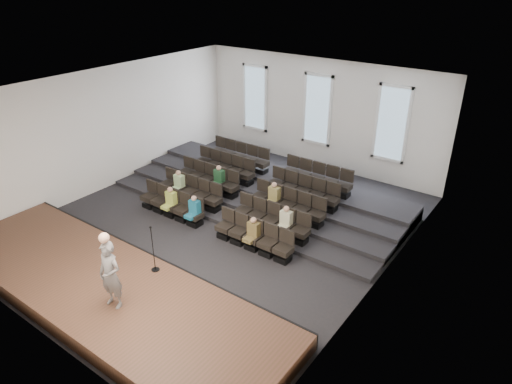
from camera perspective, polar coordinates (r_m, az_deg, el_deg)
ground at (r=16.91m, az=-4.44°, el=-4.02°), size 14.00×14.00×0.00m
ceiling at (r=15.02m, az=-5.12°, el=12.70°), size 12.00×14.00×0.02m
wall_back at (r=21.29m, az=7.74°, el=9.68°), size 12.00×0.04×5.00m
wall_front at (r=12.03m, az=-27.10°, el=-7.04°), size 12.00×0.04×5.00m
wall_left at (r=20.04m, az=-18.11°, el=7.54°), size 0.04×14.00×5.00m
wall_right at (r=13.04m, az=15.86°, el=-2.30°), size 0.04×14.00×5.00m
stage at (r=13.99m, az=-18.31°, el=-11.53°), size 11.80×3.60×0.50m
stage_lip at (r=14.83m, az=-12.87°, el=-8.38°), size 11.80×0.06×0.52m
risers at (r=19.04m, az=1.68°, el=0.39°), size 11.80×4.80×0.60m
seating_rows at (r=17.64m, az=-1.30°, el=-0.07°), size 6.80×4.70×1.67m
windows at (r=21.17m, az=7.68°, el=10.16°), size 8.44×0.10×3.24m
audience at (r=16.78m, az=-4.14°, el=-1.11°), size 5.45×2.64×1.10m
speaker at (r=12.42m, az=-17.73°, el=-9.87°), size 0.74×0.53×1.91m
mic_stand at (r=13.72m, az=-12.63°, el=-7.97°), size 0.25×0.25×1.49m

